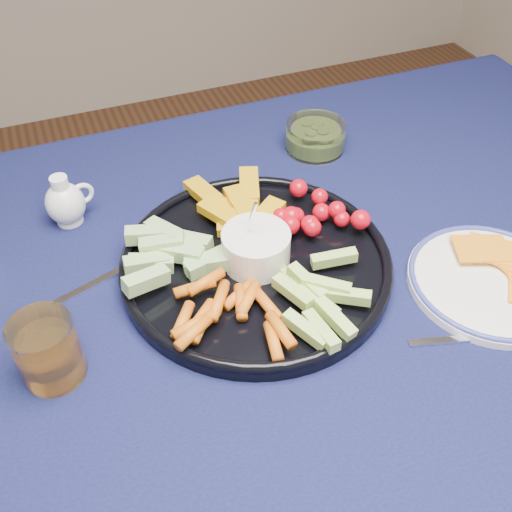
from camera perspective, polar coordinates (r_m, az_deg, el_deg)
name	(u,v)px	position (r m, az deg, el deg)	size (l,w,h in m)	color
dining_table	(248,354)	(0.84, -0.77, -9.82)	(1.67, 1.07, 0.75)	#51361B
crudite_platter	(254,259)	(0.81, -0.20, -0.27)	(0.39, 0.39, 0.12)	black
creamer_pitcher	(66,203)	(0.93, -18.48, 5.09)	(0.08, 0.06, 0.08)	white
pickle_bowl	(315,138)	(1.07, 5.95, 11.68)	(0.11, 0.11, 0.05)	white
cheese_plate	(490,280)	(0.86, 22.40, -2.20)	(0.23, 0.23, 0.03)	white
juice_tumbler	(49,353)	(0.73, -20.00, -9.11)	(0.08, 0.08, 0.09)	white
fork_left	(113,274)	(0.84, -14.11, -1.79)	(0.19, 0.08, 0.00)	silver
fork_right	(483,337)	(0.80, 21.74, -7.58)	(0.17, 0.06, 0.00)	silver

